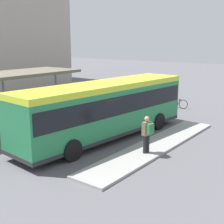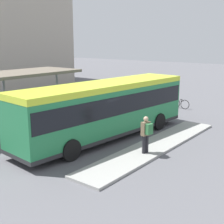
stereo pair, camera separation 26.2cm
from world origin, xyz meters
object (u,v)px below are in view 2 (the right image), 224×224
Objects in this scene: bicycle_black at (179,104)px; bicycle_white at (171,102)px; city_bus at (106,106)px; pedestrian_waiting at (146,132)px; bicycle_green at (154,100)px; bicycle_red at (161,101)px; potted_planter_near_shelter at (63,119)px.

bicycle_black is 1.03× the size of bicycle_white.
city_bus is 9.99m from bicycle_black.
bicycle_black is at bearing -58.75° from pedestrian_waiting.
bicycle_white is 1.62m from bicycle_green.
bicycle_red is at bearing -51.39° from pedestrian_waiting.
bicycle_black is 1.07× the size of bicycle_green.
bicycle_red is at bearing 16.22° from city_bus.
bicycle_red is at bearing -6.19° from potted_planter_near_shelter.
bicycle_black is 0.82m from bicycle_white.
bicycle_green is 1.16× the size of potted_planter_near_shelter.
pedestrian_waiting is 1.04× the size of bicycle_white.
bicycle_green is (0.06, 1.62, -0.01)m from bicycle_white.
bicycle_red reaches higher than bicycle_green.
bicycle_green is at bearing -48.32° from pedestrian_waiting.
pedestrian_waiting is at bearing -65.86° from bicycle_red.
bicycle_white is (10.88, 4.40, -0.78)m from pedestrian_waiting.
pedestrian_waiting is 12.01m from bicycle_red.
pedestrian_waiting is (-0.91, -3.22, -0.69)m from city_bus.
bicycle_black is 10.62m from potted_planter_near_shelter.
bicycle_red is (0.00, 1.62, -0.02)m from bicycle_black.
bicycle_black is at bearing -1.76° from bicycle_red.
bicycle_green is at bearing -3.90° from bicycle_black.
bicycle_white is 10.52m from potted_planter_near_shelter.
potted_planter_near_shelter reaches higher than bicycle_white.
bicycle_white is at bearing -6.70° from bicycle_black.
city_bus is at bearing 98.05° from bicycle_white.
bicycle_white is at bearing -10.53° from potted_planter_near_shelter.
pedestrian_waiting is 6.35m from potted_planter_near_shelter.
potted_planter_near_shelter reaches higher than bicycle_green.
city_bus is 10.18m from bicycle_red.
city_bus is 8.02× the size of potted_planter_near_shelter.
city_bus reaches higher than bicycle_white.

